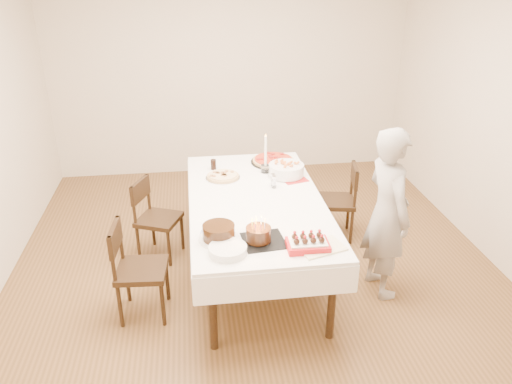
{
  "coord_description": "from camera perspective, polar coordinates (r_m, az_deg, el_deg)",
  "views": [
    {
      "loc": [
        -0.52,
        -3.83,
        2.64
      ],
      "look_at": [
        -0.01,
        -0.0,
        0.82
      ],
      "focal_mm": 35.0,
      "sensor_mm": 36.0,
      "label": 1
    }
  ],
  "objects": [
    {
      "name": "plate_stack",
      "position": [
        3.53,
        -3.25,
        -6.61
      ],
      "size": [
        0.32,
        0.32,
        0.06
      ],
      "primitive_type": "cylinder",
      "rotation": [
        0.0,
        0.0,
        -0.2
      ],
      "color": "white",
      "rests_on": "dining_table"
    },
    {
      "name": "birthday_cake",
      "position": [
        3.62,
        0.28,
        -4.37
      ],
      "size": [
        0.24,
        0.24,
        0.17
      ],
      "primitive_type": "cylinder",
      "rotation": [
        0.0,
        0.0,
        -0.41
      ],
      "color": "#391F0F",
      "rests_on": "dining_table"
    },
    {
      "name": "shaker_pair",
      "position": [
        4.48,
        2.06,
        1.16
      ],
      "size": [
        0.12,
        0.12,
        0.11
      ],
      "primitive_type": null,
      "rotation": [
        0.0,
        0.0,
        -0.35
      ],
      "color": "white",
      "rests_on": "dining_table"
    },
    {
      "name": "cake_board",
      "position": [
        3.68,
        0.89,
        -5.63
      ],
      "size": [
        0.33,
        0.33,
        0.01
      ],
      "primitive_type": "cube",
      "rotation": [
        0.0,
        0.0,
        0.1
      ],
      "color": "black",
      "rests_on": "dining_table"
    },
    {
      "name": "floor",
      "position": [
        4.68,
        0.06,
        -9.04
      ],
      "size": [
        5.0,
        5.0,
        0.0
      ],
      "primitive_type": "plane",
      "color": "#53391C",
      "rests_on": "ground"
    },
    {
      "name": "cola_glass",
      "position": [
        4.9,
        -4.89,
        3.15
      ],
      "size": [
        0.07,
        0.07,
        0.1
      ],
      "primitive_type": "cylinder",
      "rotation": [
        0.0,
        0.0,
        0.27
      ],
      "color": "black",
      "rests_on": "dining_table"
    },
    {
      "name": "strawberry_box",
      "position": [
        3.59,
        5.94,
        -5.91
      ],
      "size": [
        0.31,
        0.21,
        0.08
      ],
      "primitive_type": null,
      "rotation": [
        0.0,
        0.0,
        -0.03
      ],
      "color": "#B21418",
      "rests_on": "dining_table"
    },
    {
      "name": "china_plate",
      "position": [
        3.79,
        -4.94,
        -4.62
      ],
      "size": [
        0.25,
        0.25,
        0.01
      ],
      "primitive_type": "cylinder",
      "rotation": [
        0.0,
        0.0,
        -0.36
      ],
      "color": "white",
      "rests_on": "dining_table"
    },
    {
      "name": "chair_left_dessert",
      "position": [
        4.07,
        -12.91,
        -8.7
      ],
      "size": [
        0.45,
        0.45,
        0.82
      ],
      "primitive_type": null,
      "rotation": [
        0.0,
        0.0,
        3.07
      ],
      "color": "black",
      "rests_on": "floor"
    },
    {
      "name": "box_lid",
      "position": [
        3.62,
        7.43,
        -6.37
      ],
      "size": [
        0.37,
        0.3,
        0.03
      ],
      "primitive_type": "cube",
      "rotation": [
        0.0,
        0.0,
        0.29
      ],
      "color": "beige",
      "rests_on": "dining_table"
    },
    {
      "name": "taper_candle",
      "position": [
        4.76,
        1.1,
        4.46
      ],
      "size": [
        0.1,
        0.1,
        0.39
      ],
      "primitive_type": "cylinder",
      "rotation": [
        0.0,
        0.0,
        0.25
      ],
      "color": "white",
      "rests_on": "dining_table"
    },
    {
      "name": "wall_back",
      "position": [
        6.48,
        -3.0,
        13.78
      ],
      "size": [
        4.5,
        0.04,
        2.7
      ],
      "primitive_type": "cube",
      "color": "beige",
      "rests_on": "floor"
    },
    {
      "name": "dining_table",
      "position": [
        4.48,
        -0.0,
        -5.11
      ],
      "size": [
        1.68,
        2.37,
        0.75
      ],
      "primitive_type": "cube",
      "rotation": [
        0.0,
        0.0,
        -0.28
      ],
      "color": "white",
      "rests_on": "floor"
    },
    {
      "name": "pizza_white",
      "position": [
        4.7,
        -3.8,
        1.81
      ],
      "size": [
        0.39,
        0.39,
        0.04
      ],
      "primitive_type": "cylinder",
      "rotation": [
        0.0,
        0.0,
        -0.21
      ],
      "color": "beige",
      "rests_on": "dining_table"
    },
    {
      "name": "chair_right_savory",
      "position": [
        5.11,
        9.08,
        -1.06
      ],
      "size": [
        0.48,
        0.48,
        0.79
      ],
      "primitive_type": null,
      "rotation": [
        0.0,
        0.0,
        -0.2
      ],
      "color": "black",
      "rests_on": "floor"
    },
    {
      "name": "person",
      "position": [
        4.23,
        14.75,
        -2.38
      ],
      "size": [
        0.43,
        0.59,
        1.47
      ],
      "primitive_type": "imported",
      "rotation": [
        0.0,
        0.0,
        1.73
      ],
      "color": "#9E9995",
      "rests_on": "floor"
    },
    {
      "name": "pasta_bowl",
      "position": [
        4.74,
        3.48,
        2.56
      ],
      "size": [
        0.39,
        0.39,
        0.11
      ],
      "primitive_type": "cylinder",
      "rotation": [
        0.0,
        0.0,
        -0.18
      ],
      "color": "white",
      "rests_on": "dining_table"
    },
    {
      "name": "red_placemat",
      "position": [
        4.7,
        4.31,
        1.51
      ],
      "size": [
        0.28,
        0.28,
        0.01
      ],
      "primitive_type": "cube",
      "rotation": [
        0.0,
        0.0,
        0.26
      ],
      "color": "#B21E1E",
      "rests_on": "dining_table"
    },
    {
      "name": "pizza_pepperoni",
      "position": [
        5.06,
        1.97,
        3.63
      ],
      "size": [
        0.6,
        0.6,
        0.04
      ],
      "primitive_type": "cylinder",
      "rotation": [
        0.0,
        0.0,
        -0.41
      ],
      "color": "red",
      "rests_on": "dining_table"
    },
    {
      "name": "wall_front",
      "position": [
        1.93,
        10.64,
        -17.33
      ],
      "size": [
        4.5,
        0.04,
        2.7
      ],
      "primitive_type": "cube",
      "color": "beige",
      "rests_on": "floor"
    },
    {
      "name": "chair_left_savory",
      "position": [
        4.81,
        -11.03,
        -3.09
      ],
      "size": [
        0.52,
        0.52,
        0.78
      ],
      "primitive_type": null,
      "rotation": [
        0.0,
        0.0,
        2.74
      ],
      "color": "black",
      "rests_on": "floor"
    },
    {
      "name": "layer_cake",
      "position": [
        3.68,
        -4.28,
        -4.64
      ],
      "size": [
        0.37,
        0.37,
        0.12
      ],
      "primitive_type": "cylinder",
      "rotation": [
        0.0,
        0.0,
        -0.24
      ],
      "color": "black",
      "rests_on": "dining_table"
    }
  ]
}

